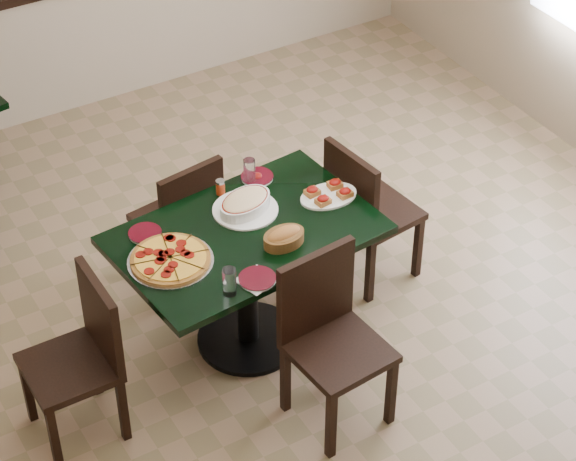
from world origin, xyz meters
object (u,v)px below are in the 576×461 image
chair_right (364,207)px  bruschetta_platter (329,194)px  bread_basket (284,237)px  pepperoni_pizza (170,259)px  chair_left (84,351)px  chair_far (183,217)px  chair_near (329,330)px  lasagna_casserole (245,204)px  main_table (246,260)px

chair_right → bruschetta_platter: 0.42m
bread_basket → bruschetta_platter: size_ratio=0.70×
pepperoni_pizza → bruschetta_platter: 0.93m
chair_left → chair_far: bearing=128.9°
chair_right → bruschetta_platter: bearing=101.8°
chair_near → chair_right: 1.00m
chair_near → lasagna_casserole: size_ratio=2.64×
chair_left → bruschetta_platter: 1.47m
chair_right → lasagna_casserole: size_ratio=2.57×
bread_basket → chair_right: bearing=20.8°
main_table → chair_near: bearing=-84.5°
chair_left → pepperoni_pizza: (0.51, 0.09, 0.28)m
pepperoni_pizza → lasagna_casserole: size_ratio=1.20×
bruschetta_platter → bread_basket: bearing=-147.9°
chair_far → pepperoni_pizza: 0.76m
chair_near → lasagna_casserole: bearing=87.6°
chair_far → bread_basket: 0.85m
chair_far → chair_near: size_ratio=0.92×
pepperoni_pizza → lasagna_casserole: (0.50, 0.17, 0.03)m
main_table → chair_left: chair_left is taller
pepperoni_pizza → chair_far: bearing=60.2°
chair_near → bruschetta_platter: bearing=53.1°
chair_right → chair_left: chair_right is taller
bread_basket → bruschetta_platter: bread_basket is taller
chair_far → lasagna_casserole: bearing=100.4°
chair_far → bruschetta_platter: 0.86m
main_table → bread_basket: size_ratio=6.05×
bread_basket → chair_far: bearing=100.6°
chair_near → pepperoni_pizza: (-0.54, 0.58, 0.25)m
chair_near → bread_basket: bearing=84.7°
main_table → chair_right: chair_right is taller
chair_right → bread_basket: 0.81m
chair_far → lasagna_casserole: (0.15, -0.44, 0.33)m
pepperoni_pizza → bruschetta_platter: bruschetta_platter is taller
chair_far → bread_basket: size_ratio=3.76×
chair_near → bread_basket: chair_near is taller
chair_right → bread_basket: size_ratio=3.98×
chair_near → bruschetta_platter: chair_near is taller
chair_far → chair_left: bearing=30.3°
main_table → chair_right: size_ratio=1.52×
pepperoni_pizza → chair_near: bearing=-46.9°
chair_near → chair_left: (-1.05, 0.49, -0.02)m
chair_near → lasagna_casserole: chair_near is taller
chair_right → chair_far: bearing=55.5°
chair_far → chair_near: chair_near is taller
chair_right → bruschetta_platter: chair_right is taller
chair_far → bread_basket: (0.19, -0.76, 0.32)m
chair_near → pepperoni_pizza: 0.83m
lasagna_casserole → pepperoni_pizza: bearing=-178.7°
main_table → bread_basket: 0.31m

